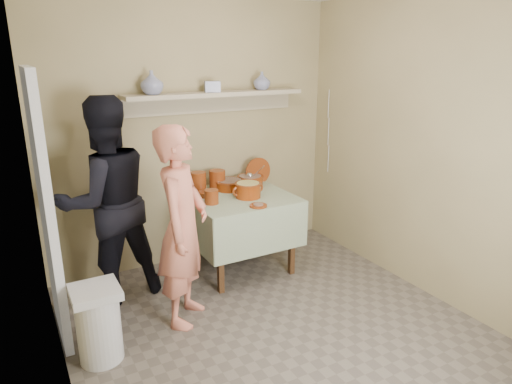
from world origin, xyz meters
TOP-DOWN VIEW (x-y plane):
  - ground at (0.00, 0.00)m, footprint 3.50×3.50m
  - tile_panel at (-1.46, 0.95)m, footprint 0.06×0.70m
  - plate_stack_a at (-0.05, 1.55)m, footprint 0.15×0.15m
  - plate_stack_b at (0.16, 1.56)m, footprint 0.16×0.16m
  - bowl_stack at (-0.08, 1.17)m, footprint 0.13×0.13m
  - empty_bowl at (-0.04, 1.40)m, footprint 0.17×0.17m
  - propped_lid at (0.64, 1.59)m, footprint 0.29×0.04m
  - vase_right at (0.69, 1.60)m, footprint 0.20×0.20m
  - vase_left at (-0.43, 1.61)m, footprint 0.26×0.26m
  - ceramic_box at (0.15, 1.60)m, footprint 0.16×0.14m
  - person_cook at (-0.55, 0.66)m, footprint 0.65×0.69m
  - person_helper at (-0.98, 1.32)m, footprint 0.95×0.80m
  - room_shell at (0.00, 0.00)m, footprint 3.04×3.54m
  - serving_table at (0.25, 1.28)m, footprint 0.97×0.97m
  - cazuela_meat_a at (0.26, 1.50)m, footprint 0.30×0.30m
  - cazuela_meat_b at (0.52, 1.54)m, footprint 0.28×0.28m
  - ladle at (0.51, 1.51)m, footprint 0.08×0.26m
  - cazuela_rice at (0.30, 1.17)m, footprint 0.33×0.25m
  - front_plate at (0.25, 0.89)m, footprint 0.16×0.16m
  - wall_shelf at (0.20, 1.65)m, footprint 1.80×0.25m
  - trash_bin at (-1.26, 0.46)m, footprint 0.32×0.32m
  - electrical_cord at (1.47, 1.48)m, footprint 0.01×0.05m

SIDE VIEW (x-z plane):
  - ground at x=0.00m, z-range 0.00..0.00m
  - trash_bin at x=-1.26m, z-range 0.00..0.56m
  - serving_table at x=0.25m, z-range 0.26..1.02m
  - front_plate at x=0.25m, z-range 0.76..0.78m
  - empty_bowl at x=-0.04m, z-range 0.76..0.81m
  - person_cook at x=-0.55m, z-range 0.00..1.59m
  - cazuela_meat_a at x=0.26m, z-range 0.77..0.87m
  - cazuela_meat_b at x=0.52m, z-range 0.77..0.87m
  - bowl_stack at x=-0.08m, z-range 0.76..0.89m
  - cazuela_rice at x=0.30m, z-range 0.77..0.92m
  - plate_stack_b at x=0.16m, z-range 0.76..0.96m
  - plate_stack_a at x=-0.05m, z-range 0.76..0.97m
  - ladle at x=0.51m, z-range 0.78..0.97m
  - propped_lid at x=0.64m, z-range 0.74..1.03m
  - person_helper at x=-0.98m, z-range 0.00..1.76m
  - tile_panel at x=-1.46m, z-range 0.00..2.00m
  - electrical_cord at x=1.47m, z-range 0.80..1.70m
  - room_shell at x=0.00m, z-range 0.30..2.92m
  - wall_shelf at x=0.20m, z-range 1.57..1.78m
  - ceramic_box at x=0.15m, z-range 1.72..1.82m
  - vase_right at x=0.69m, z-range 1.72..1.90m
  - vase_left at x=-0.43m, z-range 1.72..1.93m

